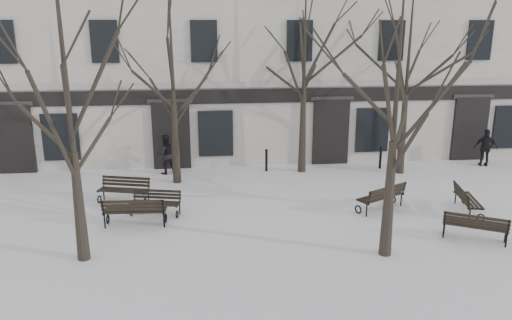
{
  "coord_description": "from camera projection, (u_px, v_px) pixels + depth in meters",
  "views": [
    {
      "loc": [
        -2.11,
        -13.26,
        6.12
      ],
      "look_at": [
        -0.37,
        3.0,
        1.62
      ],
      "focal_mm": 35.0,
      "sensor_mm": 36.0,
      "label": 1
    }
  ],
  "objects": [
    {
      "name": "ground",
      "position": [
        280.0,
        240.0,
        14.55
      ],
      "size": [
        100.0,
        100.0,
        0.0
      ],
      "primitive_type": "plane",
      "color": "white",
      "rests_on": "ground"
    },
    {
      "name": "building",
      "position": [
        243.0,
        35.0,
        25.51
      ],
      "size": [
        40.4,
        10.2,
        11.4
      ],
      "color": "beige",
      "rests_on": "ground"
    },
    {
      "name": "tree_1",
      "position": [
        68.0,
        95.0,
        12.24
      ],
      "size": [
        4.96,
        4.96,
        7.08
      ],
      "color": "black",
      "rests_on": "ground"
    },
    {
      "name": "tree_2",
      "position": [
        398.0,
        80.0,
        12.42
      ],
      "size": [
        5.32,
        5.32,
        7.6
      ],
      "color": "black",
      "rests_on": "ground"
    },
    {
      "name": "tree_4",
      "position": [
        172.0,
        59.0,
        18.6
      ],
      "size": [
        5.39,
        5.39,
        7.7
      ],
      "color": "black",
      "rests_on": "ground"
    },
    {
      "name": "tree_5",
      "position": [
        305.0,
        45.0,
        19.93
      ],
      "size": [
        5.89,
        5.89,
        8.41
      ],
      "color": "black",
      "rests_on": "ground"
    },
    {
      "name": "tree_6",
      "position": [
        410.0,
        41.0,
        19.68
      ],
      "size": [
        6.08,
        6.08,
        8.69
      ],
      "color": "black",
      "rests_on": "ground"
    },
    {
      "name": "bench_0",
      "position": [
        156.0,
        202.0,
        16.4
      ],
      "size": [
        1.7,
        0.93,
        0.82
      ],
      "rotation": [
        0.0,
        0.0,
        -0.23
      ],
      "color": "black",
      "rests_on": "ground"
    },
    {
      "name": "bench_1",
      "position": [
        135.0,
        211.0,
        15.42
      ],
      "size": [
        1.95,
        0.81,
        0.96
      ],
      "rotation": [
        0.0,
        0.0,
        3.08
      ],
      "color": "black",
      "rests_on": "ground"
    },
    {
      "name": "bench_2",
      "position": [
        475.0,
        226.0,
        14.39
      ],
      "size": [
        1.81,
        1.4,
        0.88
      ],
      "rotation": [
        0.0,
        0.0,
        2.63
      ],
      "color": "black",
      "rests_on": "ground"
    },
    {
      "name": "bench_3",
      "position": [
        124.0,
        189.0,
        17.54
      ],
      "size": [
        1.86,
        1.08,
        0.89
      ],
      "rotation": [
        0.0,
        0.0,
        -0.27
      ],
      "color": "black",
      "rests_on": "ground"
    },
    {
      "name": "bench_4",
      "position": [
        382.0,
        196.0,
        16.77
      ],
      "size": [
        1.89,
        1.45,
        0.92
      ],
      "rotation": [
        0.0,
        0.0,
        3.65
      ],
      "color": "black",
      "rests_on": "ground"
    },
    {
      "name": "bench_5",
      "position": [
        466.0,
        199.0,
        16.59
      ],
      "size": [
        0.96,
        1.79,
        0.86
      ],
      "rotation": [
        0.0,
        0.0,
        1.36
      ],
      "color": "black",
      "rests_on": "ground"
    },
    {
      "name": "bollard_a",
      "position": [
        266.0,
        159.0,
        21.21
      ],
      "size": [
        0.13,
        0.13,
        0.98
      ],
      "color": "black",
      "rests_on": "ground"
    },
    {
      "name": "bollard_b",
      "position": [
        380.0,
        157.0,
        21.61
      ],
      "size": [
        0.13,
        0.13,
        0.99
      ],
      "color": "black",
      "rests_on": "ground"
    },
    {
      "name": "pedestrian_b",
      "position": [
        166.0,
        173.0,
        21.03
      ],
      "size": [
        0.98,
        0.88,
        1.67
      ],
      "primitive_type": "imported",
      "rotation": [
        0.0,
        0.0,
        3.5
      ],
      "color": "black",
      "rests_on": "ground"
    },
    {
      "name": "pedestrian_c",
      "position": [
        483.0,
        166.0,
        22.16
      ],
      "size": [
        1.05,
        0.68,
        1.66
      ],
      "primitive_type": "imported",
      "rotation": [
        0.0,
        0.0,
        2.83
      ],
      "color": "black",
      "rests_on": "ground"
    }
  ]
}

